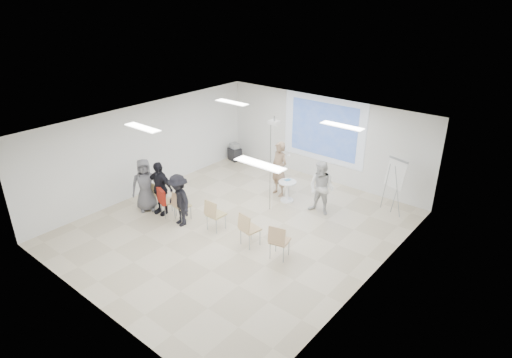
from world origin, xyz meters
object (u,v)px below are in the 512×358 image
Objects in this scene: audience_mid at (179,197)px; audience_outer at (145,182)px; pedestal_table at (287,190)px; player_right at (322,185)px; flipchart_easel at (396,174)px; av_cart at (235,153)px; chair_far_left at (158,193)px; player_left at (279,166)px; chair_right_far at (279,239)px; chair_left_mid at (165,200)px; chair_right_inner at (248,227)px; laptop at (183,204)px; audience_left at (159,184)px; chair_left_inner at (180,204)px; chair_center at (214,213)px.

audience_outer is at bearing -165.30° from audience_mid.
player_right reaches higher than pedestal_table.
av_cart is at bearing -164.33° from flipchart_easel.
chair_far_left is at bearing -67.50° from av_cart.
player_left is 2.92× the size of av_cart.
chair_far_left is at bearing -179.20° from audience_mid.
player_left reaches higher than audience_outer.
chair_left_mid is at bearing 171.35° from chair_right_far.
chair_right_inner is (3.64, 0.09, 0.09)m from chair_far_left.
audience_mid is (-2.79, -3.19, -0.04)m from player_right.
player_left is 6.31× the size of laptop.
chair_right_far is (0.99, 0.03, 0.00)m from chair_right_inner.
flipchart_easel is at bearing 32.02° from player_left.
audience_left reaches higher than flipchart_easel.
chair_left_inner is 3.45m from chair_right_far.
player_right is 5.09m from chair_far_left.
chair_right_inner is (-0.53, -2.80, -0.36)m from player_right.
av_cart is at bearing 118.60° from chair_left_inner.
audience_outer is at bearing -133.00° from pedestal_table.
audience_left is 7.06m from flipchart_easel.
audience_left reaches higher than player_right.
flipchart_easel is at bearing 36.76° from player_right.
chair_left_inner is 0.11m from laptop.
chair_center reaches higher than chair_far_left.
chair_center reaches higher than chair_left_inner.
flipchart_easel is at bearing 50.82° from chair_center.
chair_right_far is 1.36× the size of av_cart.
audience_left is at bearing -172.72° from audience_mid.
audience_left is (-1.99, -0.29, 0.40)m from chair_center.
player_right reaches higher than av_cart.
av_cart is at bearing 126.35° from chair_left_mid.
chair_right_inner reaches higher than chair_left_inner.
player_left is 2.27× the size of chair_left_mid.
chair_left_mid reaches higher than chair_left_inner.
chair_right_inner is at bearing 25.39° from chair_left_mid.
chair_far_left reaches higher than laptop.
laptop is 1.43m from audience_outer.
player_left is 1.11× the size of player_right.
av_cart is (-0.68, 4.82, -0.61)m from audience_outer.
flipchart_easel reaches higher than av_cart.
chair_right_far is at bearing -40.31° from player_left.
av_cart is (-2.18, 4.78, -0.57)m from audience_mid.
chair_left_mid is 0.87m from audience_outer.
chair_center is at bearing -125.83° from player_right.
flipchart_easel is (3.43, 1.17, 0.26)m from player_left.
chair_far_left is at bearing -114.56° from player_left.
flipchart_easel reaches higher than chair_right_inner.
audience_outer is (-0.52, -0.14, -0.03)m from audience_left.
player_right is 1.94× the size of chair_center.
player_left is at bearing -10.55° from av_cart.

